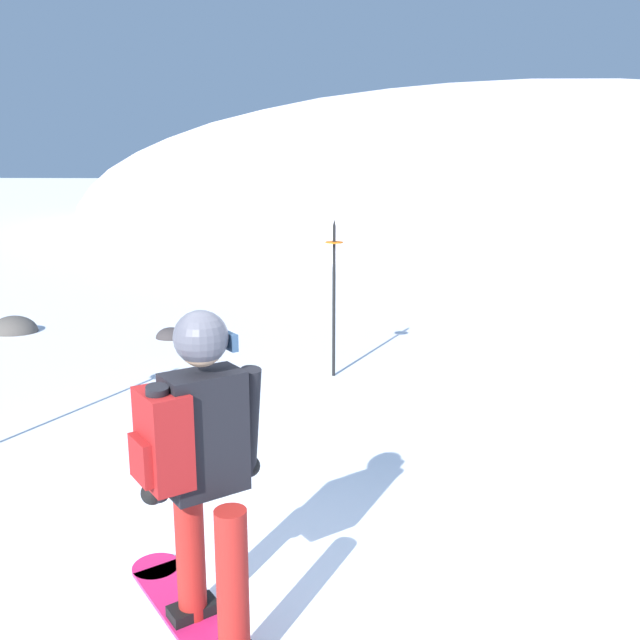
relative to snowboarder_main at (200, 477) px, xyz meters
name	(u,v)px	position (x,y,z in m)	size (l,w,h in m)	color
ground_plane	(269,618)	(0.26, 0.25, -0.92)	(300.00, 300.00, 0.00)	white
ridge_peak_main	(513,217)	(5.92, 30.96, -0.92)	(40.98, 36.89, 11.97)	white
snowboarder_main	(200,477)	(0.00, 0.00, 0.00)	(1.32, 1.44, 1.71)	#D11E5B
piste_marker_far	(334,288)	(0.12, 4.54, 0.11)	(0.20, 0.20, 1.79)	black
rock_dark	(171,338)	(-2.34, 5.99, -0.92)	(0.43, 0.36, 0.30)	#383333
rock_mid	(14,332)	(-4.73, 6.02, -0.92)	(0.68, 0.58, 0.48)	#4C4742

